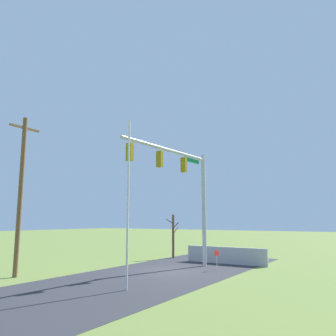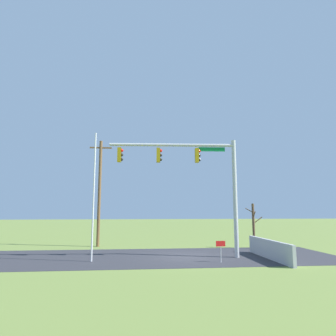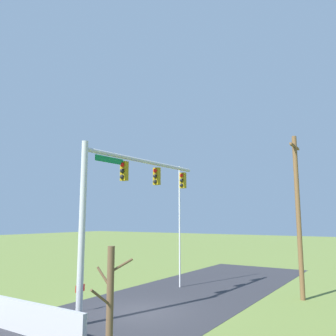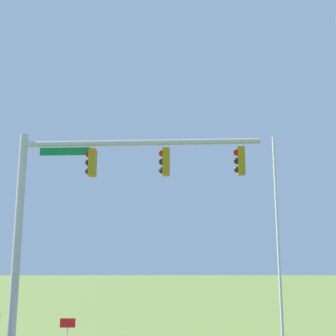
% 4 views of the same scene
% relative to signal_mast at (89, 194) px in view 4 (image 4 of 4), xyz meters
% --- Properties ---
extents(signal_mast, '(8.47, 0.82, 7.70)m').
position_rel_signal_mast_xyz_m(signal_mast, '(0.00, 0.00, 0.00)').
color(signal_mast, '#B2B5BA').
rests_on(signal_mast, ground_plane).
extents(flagpole, '(0.10, 0.10, 7.81)m').
position_rel_signal_mast_xyz_m(flagpole, '(-6.65, -0.76, -1.63)').
color(flagpole, silver).
rests_on(flagpole, ground_plane).
extents(open_sign, '(0.56, 0.04, 1.22)m').
position_rel_signal_mast_xyz_m(open_sign, '(0.92, -1.74, -4.62)').
color(open_sign, silver).
rests_on(open_sign, ground_plane).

